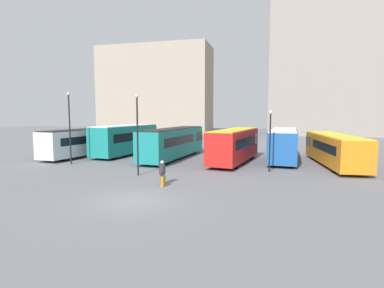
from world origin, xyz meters
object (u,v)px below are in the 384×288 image
object	(u,v)px
bus_3	(235,145)
bus_4	(283,144)
suitcase	(163,181)
lamp_post_2	(137,128)
bus_0	(82,141)
bus_2	(174,142)
bus_5	(334,148)
bus_1	(126,139)
traveler	(162,170)
lamp_post_0	(70,123)
lamp_post_1	(270,135)

from	to	relation	value
bus_3	bus_4	distance (m)	5.14
suitcase	lamp_post_2	world-z (taller)	lamp_post_2
bus_0	bus_3	xyz separation A→B (m)	(16.43, -0.14, 0.10)
bus_0	bus_2	world-z (taller)	bus_2
bus_4	suitcase	bearing A→B (deg)	153.02
suitcase	bus_5	bearing A→B (deg)	-44.05
bus_0	bus_1	world-z (taller)	bus_1
bus_5	traveler	bearing A→B (deg)	125.76
traveler	suitcase	distance (m)	0.79
bus_0	lamp_post_0	world-z (taller)	lamp_post_0
bus_2	bus_4	bearing A→B (deg)	-78.42
bus_0	bus_4	xyz separation A→B (m)	(20.95, 2.33, 0.06)
bus_1	suitcase	world-z (taller)	bus_1
bus_3	traveler	world-z (taller)	bus_3
bus_2	bus_5	bearing A→B (deg)	-86.82
bus_5	lamp_post_2	size ratio (longest dim) A/B	1.88
bus_3	lamp_post_0	world-z (taller)	lamp_post_0
lamp_post_0	lamp_post_2	bearing A→B (deg)	-21.26
bus_1	bus_4	xyz separation A→B (m)	(16.90, 0.07, -0.13)
bus_5	lamp_post_0	world-z (taller)	lamp_post_0
lamp_post_0	lamp_post_2	world-z (taller)	lamp_post_0
suitcase	lamp_post_1	xyz separation A→B (m)	(6.53, 6.67, 2.56)
bus_2	traveler	world-z (taller)	bus_2
bus_3	traveler	bearing A→B (deg)	170.13
bus_3	bus_5	distance (m)	8.80
lamp_post_0	bus_3	bearing A→B (deg)	17.48
bus_5	lamp_post_0	size ratio (longest dim) A/B	1.74
bus_1	bus_2	size ratio (longest dim) A/B	0.81
bus_1	lamp_post_0	bearing A→B (deg)	171.32
bus_3	lamp_post_2	distance (m)	10.15
bus_4	bus_5	distance (m)	4.61
bus_2	traveler	bearing A→B (deg)	-160.53
bus_3	suitcase	distance (m)	11.17
bus_0	bus_1	xyz separation A→B (m)	(4.05, 2.25, 0.19)
bus_1	bus_4	distance (m)	16.90
suitcase	lamp_post_1	size ratio (longest dim) A/B	0.20
bus_5	bus_1	bearing A→B (deg)	79.98
lamp_post_0	bus_4	bearing A→B (deg)	20.32
lamp_post_2	bus_0	bearing A→B (deg)	142.11
bus_0	lamp_post_1	xyz separation A→B (m)	(19.62, -4.04, 1.30)
bus_5	lamp_post_0	bearing A→B (deg)	97.31
traveler	bus_1	bearing A→B (deg)	38.24
bus_1	lamp_post_0	size ratio (longest dim) A/B	1.51
bus_3	lamp_post_1	distance (m)	5.17
bus_1	bus_3	size ratio (longest dim) A/B	1.00
traveler	lamp_post_0	xyz separation A→B (m)	(-10.88, 5.55, 2.83)
lamp_post_1	lamp_post_2	size ratio (longest dim) A/B	0.80
traveler	bus_4	bearing A→B (deg)	-29.69
bus_0	traveler	world-z (taller)	bus_0
bus_1	bus_2	bearing A→B (deg)	-92.61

